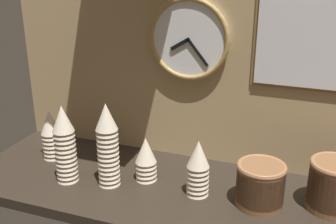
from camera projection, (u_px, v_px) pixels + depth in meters
name	position (u px, v px, depth m)	size (l,w,h in m)	color
ground_plane	(177.00, 192.00, 1.55)	(1.60, 0.56, 0.04)	black
wall_tiled_back	(201.00, 31.00, 1.58)	(1.60, 0.03, 1.05)	tan
cup_stack_left	(65.00, 144.00, 1.53)	(0.08, 0.08, 0.30)	beige
cup_stack_center	(146.00, 159.00, 1.56)	(0.08, 0.08, 0.17)	beige
cup_stack_center_right	(198.00, 168.00, 1.46)	(0.08, 0.08, 0.21)	beige
cup_stack_center_left	(108.00, 145.00, 1.51)	(0.08, 0.08, 0.32)	beige
cup_stack_far_left	(51.00, 134.00, 1.72)	(0.08, 0.08, 0.21)	beige
bowl_stack_right	(260.00, 184.00, 1.41)	(0.17, 0.17, 0.15)	brown
bowl_stack_far_right	(333.00, 185.00, 1.39)	(0.17, 0.17, 0.17)	brown
wall_clock	(189.00, 39.00, 1.58)	(0.32, 0.03, 0.32)	white
menu_board	(324.00, 21.00, 1.40)	(0.46, 0.01, 0.50)	olive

